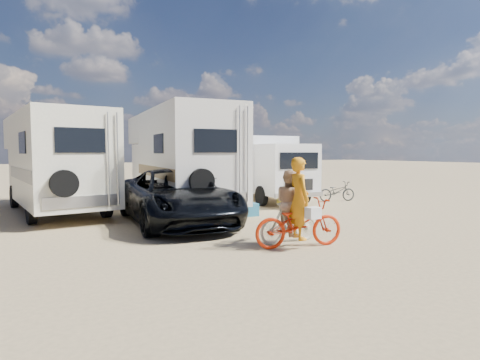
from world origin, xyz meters
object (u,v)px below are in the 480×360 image
dark_suv (177,196)px  bike_man (299,223)px  bike_parked (337,191)px  rv_left (55,164)px  crate (293,205)px  rider_woman (289,210)px  bike_woman (289,223)px  cooler (249,210)px  rider_man (299,207)px  rv_main (178,159)px  box_truck (263,168)px

dark_suv → bike_man: size_ratio=2.80×
bike_man → bike_parked: (6.39, 5.85, -0.11)m
rv_left → crate: 8.36m
crate → rider_woman: bearing=-127.1°
bike_woman → crate: bearing=-36.7°
cooler → bike_woman: bearing=-103.7°
bike_parked → crate: size_ratio=3.69×
rider_man → crate: (3.23, 4.63, -0.72)m
bike_woman → cooler: bearing=-16.5°
rv_main → bike_parked: size_ratio=5.24×
box_truck → crate: 3.43m
rv_main → rv_left: 4.28m
bike_man → rv_left: bearing=38.5°
rv_main → dark_suv: size_ratio=1.47×
bike_parked → rider_man: bearing=147.2°
rv_left → rider_man: rv_left is taller
bike_woman → cooler: size_ratio=3.00×
bike_woman → cooler: 3.96m
box_truck → rider_man: 8.72m
bike_parked → bike_woman: bearing=145.3°
bike_parked → rider_woman: bearing=145.3°
dark_suv → bike_woman: bearing=-64.6°
rider_woman → box_truck: bearing=-27.6°
rv_left → crate: rv_left is taller
rv_main → rv_left: (-4.25, 0.48, -0.13)m
dark_suv → cooler: 2.59m
rv_left → bike_man: 9.26m
bike_parked → cooler: size_ratio=3.07×
box_truck → bike_woman: box_truck is taller
rider_man → cooler: rider_man is taller
box_truck → dark_suv: box_truck is taller
rider_woman → bike_woman: bearing=0.0°
dark_suv → cooler: (2.52, 0.15, -0.58)m
bike_man → crate: (3.23, 4.63, -0.36)m
bike_woman → rider_man: size_ratio=0.87×
crate → bike_man: bearing=-124.9°
dark_suv → crate: dark_suv is taller
rider_woman → rider_man: bearing=172.1°
rv_left → rider_woman: (4.26, -7.73, -0.92)m
rv_left → box_truck: rv_left is taller
rv_left → rider_man: 9.22m
bike_man → dark_suv: bearing=29.3°
rv_left → cooler: rv_left is taller
rv_left → bike_parked: (10.58, -2.33, -1.25)m
rider_woman → bike_man: bearing=172.1°
bike_parked → crate: bearing=125.9°
box_truck → cooler: box_truck is taller
rv_left → cooler: bearing=-42.3°
rider_man → bike_parked: size_ratio=1.12×
dark_suv → crate: (4.54, 0.55, -0.61)m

